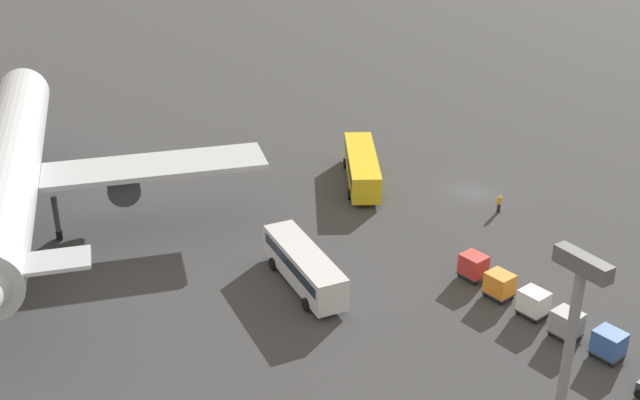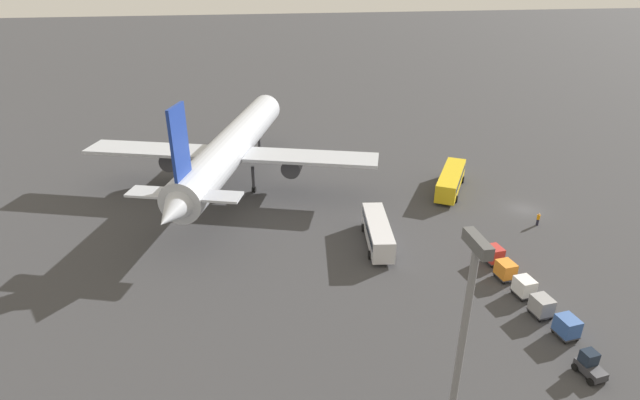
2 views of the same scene
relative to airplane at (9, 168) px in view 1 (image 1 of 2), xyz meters
The scene contains 11 objects.
ground_plane 41.97m from the airplane, 110.63° to the right, with size 600.00×600.00×0.00m, color #38383A.
airplane is the anchor object (origin of this frame).
shuttle_bus_near 32.33m from the airplane, 102.49° to the right, with size 11.73×8.60×3.02m.
shuttle_bus_far 26.31m from the airplane, 140.92° to the right, with size 10.71×3.92×3.01m.
worker_person 42.83m from the airplane, 116.70° to the right, with size 0.38×0.38×1.74m.
cargo_cart_blue 48.54m from the airplane, 143.85° to the right, with size 2.17×1.89×2.06m.
cargo_cart_grey 45.74m from the airplane, 142.07° to the right, with size 2.17×1.89×2.06m.
cargo_cart_white 43.35m from the airplane, 139.46° to the right, with size 2.17×1.89×2.06m.
cargo_cart_orange 40.83m from the airplane, 136.92° to the right, with size 2.17×1.89×2.06m.
cargo_cart_red 38.83m from the airplane, 133.43° to the right, with size 2.17×1.89×2.06m.
light_pole 48.65m from the airplane, 162.97° to the right, with size 2.80×0.70×15.89m.
Camera 1 is at (-50.65, 50.35, 32.93)m, focal length 45.00 mm.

